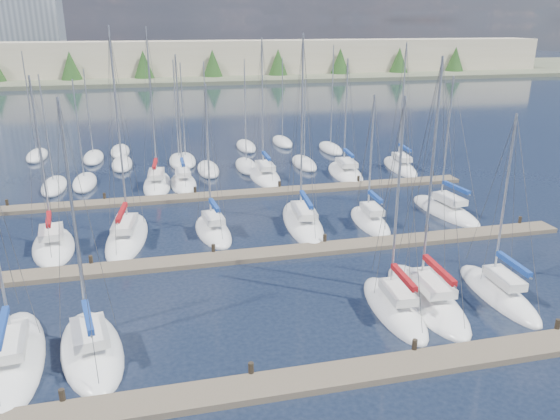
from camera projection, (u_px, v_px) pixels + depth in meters
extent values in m
plane|color=#1A2335|center=(205.00, 134.00, 77.94)|extent=(400.00, 400.00, 0.00)
cube|color=#6B5E4C|center=(342.00, 375.00, 24.63)|extent=(44.00, 1.80, 0.35)
cylinder|color=#2D261C|center=(63.00, 401.00, 22.77)|extent=(0.26, 0.26, 1.10)
cylinder|color=#2D261C|center=(251.00, 373.00, 24.53)|extent=(0.26, 0.26, 1.10)
cylinder|color=#2D261C|center=(414.00, 350.00, 26.29)|extent=(0.26, 0.26, 1.10)
cylinder|color=#2D261C|center=(557.00, 329.00, 28.05)|extent=(0.26, 0.26, 1.10)
cube|color=#6B5E4C|center=(273.00, 253.00, 37.49)|extent=(44.00, 1.80, 0.35)
cylinder|color=#2D261C|center=(91.00, 263.00, 35.62)|extent=(0.26, 0.26, 1.10)
cylinder|color=#2D261C|center=(214.00, 252.00, 37.39)|extent=(0.26, 0.26, 1.10)
cylinder|color=#2D261C|center=(325.00, 241.00, 39.15)|extent=(0.26, 0.26, 1.10)
cylinder|color=#2D261C|center=(426.00, 232.00, 40.91)|extent=(0.26, 0.26, 1.10)
cylinder|color=#2D261C|center=(520.00, 223.00, 42.67)|extent=(0.26, 0.26, 1.10)
cube|color=#6B5E4C|center=(240.00, 194.00, 50.35)|extent=(44.00, 1.80, 0.35)
cylinder|color=#2D261C|center=(7.00, 206.00, 46.72)|extent=(0.26, 0.26, 1.10)
cylinder|color=#2D261C|center=(105.00, 199.00, 48.48)|extent=(0.26, 0.26, 1.10)
cylinder|color=#2D261C|center=(195.00, 193.00, 50.24)|extent=(0.26, 0.26, 1.10)
cylinder|color=#2D261C|center=(279.00, 187.00, 52.00)|extent=(0.26, 0.26, 1.10)
cylinder|color=#2D261C|center=(358.00, 181.00, 53.77)|extent=(0.26, 0.26, 1.10)
cylinder|color=#2D261C|center=(432.00, 176.00, 55.53)|extent=(0.26, 0.26, 1.10)
ellipsoid|color=white|center=(370.00, 223.00, 43.43)|extent=(2.60, 7.01, 1.60)
cube|color=black|center=(370.00, 223.00, 43.43)|extent=(1.34, 3.37, 0.12)
cube|color=silver|center=(372.00, 209.00, 42.68)|extent=(1.36, 2.47, 0.50)
cylinder|color=#9EA0A5|center=(371.00, 154.00, 42.12)|extent=(0.14, 0.14, 8.95)
cylinder|color=#9EA0A5|center=(375.00, 198.00, 41.82)|extent=(0.24, 2.90, 0.10)
cube|color=navy|center=(375.00, 197.00, 41.78)|extent=(0.43, 2.68, 0.30)
ellipsoid|color=white|center=(127.00, 238.00, 40.42)|extent=(3.87, 10.08, 1.60)
cube|color=silver|center=(125.00, 224.00, 39.54)|extent=(1.91, 3.59, 0.50)
cylinder|color=#9EA0A5|center=(118.00, 129.00, 38.52)|extent=(0.14, 0.14, 13.93)
cylinder|color=#9EA0A5|center=(122.00, 214.00, 38.45)|extent=(0.56, 4.11, 0.10)
cube|color=maroon|center=(122.00, 212.00, 38.41)|extent=(0.72, 3.81, 0.30)
ellipsoid|color=white|center=(345.00, 174.00, 57.38)|extent=(3.89, 8.92, 1.60)
cube|color=silver|center=(347.00, 163.00, 56.55)|extent=(1.97, 3.18, 0.50)
cylinder|color=#9EA0A5|center=(346.00, 112.00, 55.93)|extent=(0.14, 0.14, 10.65)
cylinder|color=#9EA0A5|center=(349.00, 154.00, 55.56)|extent=(0.46, 3.63, 0.10)
cube|color=navy|center=(349.00, 153.00, 55.52)|extent=(0.63, 3.36, 0.30)
ellipsoid|color=white|center=(498.00, 295.00, 32.02)|extent=(2.48, 7.85, 1.60)
cube|color=black|center=(498.00, 295.00, 32.02)|extent=(1.28, 3.77, 0.12)
cube|color=silver|center=(504.00, 278.00, 31.24)|extent=(1.30, 2.77, 0.50)
cylinder|color=#9EA0A5|center=(505.00, 198.00, 30.69)|extent=(0.14, 0.14, 9.50)
cylinder|color=#9EA0A5|center=(513.00, 266.00, 30.31)|extent=(0.23, 3.27, 0.10)
cube|color=navy|center=(514.00, 264.00, 30.28)|extent=(0.42, 3.01, 0.30)
ellipsoid|color=white|center=(303.00, 224.00, 43.22)|extent=(3.66, 10.41, 1.60)
cube|color=silver|center=(304.00, 211.00, 42.32)|extent=(1.83, 3.69, 0.50)
cylinder|color=#9EA0A5|center=(302.00, 125.00, 41.44)|extent=(0.14, 0.14, 13.36)
cylinder|color=#9EA0A5|center=(306.00, 201.00, 41.21)|extent=(0.48, 4.28, 0.10)
cube|color=navy|center=(306.00, 199.00, 41.17)|extent=(0.65, 3.96, 0.30)
ellipsoid|color=white|center=(213.00, 232.00, 41.48)|extent=(3.03, 7.07, 1.60)
cube|color=maroon|center=(213.00, 232.00, 41.48)|extent=(1.55, 3.40, 0.12)
cube|color=silver|center=(213.00, 218.00, 40.74)|extent=(1.54, 2.52, 0.50)
cylinder|color=#9EA0A5|center=(208.00, 153.00, 39.98)|extent=(0.14, 0.14, 9.99)
cylinder|color=#9EA0A5|center=(214.00, 207.00, 39.91)|extent=(0.37, 2.89, 0.10)
cube|color=navy|center=(214.00, 205.00, 39.87)|extent=(0.55, 2.67, 0.30)
ellipsoid|color=white|center=(394.00, 310.00, 30.43)|extent=(2.73, 7.66, 1.60)
cube|color=maroon|center=(394.00, 310.00, 30.43)|extent=(1.40, 3.68, 0.12)
cube|color=silver|center=(398.00, 292.00, 29.65)|extent=(1.43, 2.70, 0.50)
cylinder|color=#9EA0A5|center=(398.00, 198.00, 28.88)|extent=(0.14, 0.14, 10.67)
cylinder|color=#9EA0A5|center=(404.00, 279.00, 28.74)|extent=(0.26, 3.17, 0.10)
cube|color=maroon|center=(404.00, 277.00, 28.70)|extent=(0.45, 2.93, 0.30)
ellipsoid|color=white|center=(264.00, 177.00, 56.22)|extent=(2.99, 8.66, 1.60)
cube|color=maroon|center=(264.00, 177.00, 56.22)|extent=(1.55, 4.16, 0.12)
cube|color=silver|center=(265.00, 166.00, 55.39)|extent=(1.62, 3.04, 0.50)
cylinder|color=#9EA0A5|center=(262.00, 104.00, 54.43)|extent=(0.14, 0.14, 12.65)
cylinder|color=#9EA0A5|center=(266.00, 157.00, 54.41)|extent=(0.15, 3.62, 0.10)
cube|color=navy|center=(266.00, 156.00, 54.37)|extent=(0.35, 3.33, 0.30)
ellipsoid|color=white|center=(400.00, 168.00, 59.65)|extent=(3.43, 8.75, 1.60)
cube|color=black|center=(400.00, 168.00, 59.65)|extent=(1.75, 4.21, 0.12)
cube|color=silver|center=(402.00, 157.00, 58.83)|extent=(1.70, 3.12, 0.50)
cylinder|color=#9EA0A5|center=(403.00, 102.00, 57.96)|extent=(0.14, 0.14, 12.07)
cylinder|color=#9EA0A5|center=(405.00, 149.00, 57.84)|extent=(0.50, 3.57, 0.10)
cube|color=navy|center=(405.00, 148.00, 57.80)|extent=(0.67, 3.30, 0.30)
ellipsoid|color=white|center=(183.00, 184.00, 53.66)|extent=(2.55, 6.91, 1.60)
cube|color=silver|center=(183.00, 172.00, 52.91)|extent=(1.39, 2.42, 0.50)
cylinder|color=#9EA0A5|center=(179.00, 116.00, 51.97)|extent=(0.14, 0.14, 11.26)
cylinder|color=#9EA0A5|center=(183.00, 163.00, 52.06)|extent=(0.12, 2.90, 0.10)
cube|color=navy|center=(183.00, 162.00, 52.02)|extent=(0.32, 2.67, 0.30)
ellipsoid|color=white|center=(92.00, 352.00, 26.55)|extent=(4.22, 8.14, 1.60)
cube|color=silver|center=(90.00, 333.00, 25.78)|extent=(2.05, 2.95, 0.50)
cylinder|color=#9EA0A5|center=(74.00, 220.00, 24.90)|extent=(0.14, 0.14, 11.16)
cylinder|color=#9EA0A5|center=(88.00, 319.00, 24.90)|extent=(0.67, 3.22, 0.10)
cube|color=navy|center=(88.00, 317.00, 24.86)|extent=(0.82, 3.00, 0.30)
ellipsoid|color=white|center=(13.00, 360.00, 25.89)|extent=(3.88, 9.48, 1.60)
cube|color=black|center=(13.00, 360.00, 25.89)|extent=(1.97, 4.56, 0.12)
cube|color=silver|center=(8.00, 342.00, 25.06)|extent=(1.92, 3.38, 0.50)
cylinder|color=#9EA0A5|center=(2.00, 330.00, 24.06)|extent=(0.54, 3.86, 0.10)
cube|color=navy|center=(2.00, 327.00, 24.02)|extent=(0.70, 3.57, 0.30)
ellipsoid|color=white|center=(426.00, 300.00, 31.50)|extent=(3.40, 9.27, 1.60)
cube|color=silver|center=(431.00, 283.00, 30.64)|extent=(1.78, 3.27, 0.50)
cylinder|color=#9EA0A5|center=(432.00, 174.00, 29.77)|extent=(0.14, 0.14, 12.51)
cylinder|color=#9EA0A5|center=(439.00, 272.00, 29.62)|extent=(0.29, 3.83, 0.10)
cube|color=maroon|center=(439.00, 270.00, 29.58)|extent=(0.48, 3.54, 0.30)
ellipsoid|color=white|center=(445.00, 212.00, 45.91)|extent=(3.58, 8.78, 1.60)
cube|color=silver|center=(450.00, 199.00, 45.11)|extent=(1.78, 3.13, 0.50)
cylinder|color=#9EA0A5|center=(447.00, 139.00, 44.51)|extent=(0.14, 0.14, 10.09)
cylinder|color=#9EA0A5|center=(456.00, 189.00, 44.16)|extent=(0.50, 3.57, 0.10)
cube|color=navy|center=(456.00, 187.00, 44.12)|extent=(0.67, 3.31, 0.30)
ellipsoid|color=white|center=(157.00, 185.00, 53.31)|extent=(3.28, 8.89, 1.60)
cube|color=black|center=(157.00, 185.00, 53.31)|extent=(1.68, 4.27, 0.12)
cube|color=silver|center=(156.00, 174.00, 52.47)|extent=(1.67, 3.15, 0.50)
cylinder|color=#9EA0A5|center=(152.00, 103.00, 51.35)|extent=(0.14, 0.14, 13.71)
cylinder|color=#9EA0A5|center=(155.00, 165.00, 51.48)|extent=(0.37, 3.66, 0.10)
cube|color=maroon|center=(155.00, 164.00, 51.44)|extent=(0.55, 3.38, 0.30)
ellipsoid|color=white|center=(54.00, 247.00, 38.75)|extent=(3.79, 7.79, 1.60)
cube|color=black|center=(54.00, 247.00, 38.75)|extent=(1.93, 3.75, 0.12)
cube|color=silver|center=(51.00, 232.00, 38.00)|extent=(1.89, 2.80, 0.50)
cylinder|color=#9EA0A5|center=(41.00, 157.00, 37.15)|extent=(0.14, 0.14, 10.85)
cylinder|color=#9EA0A5|center=(49.00, 221.00, 37.12)|extent=(0.50, 3.13, 0.10)
cube|color=maroon|center=(49.00, 219.00, 37.08)|extent=(0.67, 2.91, 0.30)
cylinder|color=#9EA0A5|center=(29.00, 102.00, 61.95)|extent=(0.12, 0.12, 11.20)
ellipsoid|color=white|center=(37.00, 156.00, 64.01)|extent=(2.20, 6.40, 1.40)
cylinder|color=#9EA0A5|center=(183.00, 110.00, 59.91)|extent=(0.12, 0.12, 10.14)
ellipsoid|color=white|center=(186.00, 161.00, 61.79)|extent=(2.20, 6.40, 1.40)
cylinder|color=#9EA0A5|center=(176.00, 109.00, 59.50)|extent=(0.12, 0.12, 10.49)
ellipsoid|color=white|center=(179.00, 162.00, 61.44)|extent=(2.20, 6.40, 1.40)
cylinder|color=#9EA0A5|center=(282.00, 98.00, 69.29)|extent=(0.12, 0.12, 10.06)
ellipsoid|color=white|center=(282.00, 142.00, 71.17)|extent=(2.20, 6.40, 1.40)
cylinder|color=#9EA0A5|center=(88.00, 112.00, 61.34)|extent=(0.12, 0.12, 9.39)
ellipsoid|color=white|center=(94.00, 158.00, 63.10)|extent=(2.20, 6.40, 1.40)
cylinder|color=#9EA0A5|center=(46.00, 129.00, 50.42)|extent=(0.12, 0.12, 9.85)
ellipsoid|color=white|center=(54.00, 186.00, 52.26)|extent=(2.20, 6.40, 1.40)
cylinder|color=#9EA0A5|center=(78.00, 129.00, 51.70)|extent=(0.12, 0.12, 9.30)
ellipsoid|color=white|center=(85.00, 183.00, 53.45)|extent=(2.20, 6.40, 1.40)
cylinder|color=#9EA0A5|center=(332.00, 96.00, 65.40)|extent=(0.12, 0.12, 11.68)
ellipsoid|color=white|center=(331.00, 149.00, 67.54)|extent=(2.20, 6.40, 1.40)
cylinder|color=#9EA0A5|center=(245.00, 116.00, 57.56)|extent=(0.12, 0.12, 9.76)
ellipsoid|color=white|center=(246.00, 167.00, 59.38)|extent=(2.20, 6.40, 1.40)
cylinder|color=#9EA0A5|center=(115.00, 96.00, 63.92)|extent=(0.12, 0.12, 11.95)
ellipsoid|color=white|center=(120.00, 152.00, 66.10)|extent=(2.20, 6.40, 1.40)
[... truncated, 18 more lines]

